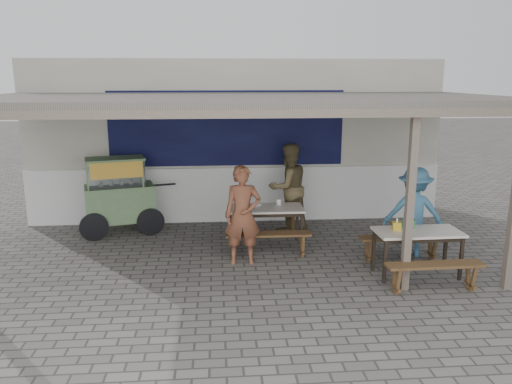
{
  "coord_description": "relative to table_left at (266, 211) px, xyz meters",
  "views": [
    {
      "loc": [
        -0.44,
        -7.71,
        3.12
      ],
      "look_at": [
        0.25,
        0.9,
        1.13
      ],
      "focal_mm": 35.0,
      "sensor_mm": 36.0,
      "label": 1
    }
  ],
  "objects": [
    {
      "name": "patron_street_side",
      "position": [
        -0.47,
        -0.87,
        0.18
      ],
      "size": [
        0.63,
        0.42,
        1.7
      ],
      "primitive_type": "imported",
      "rotation": [
        0.0,
        0.0,
        -0.02
      ],
      "color": "brown",
      "rests_on": "ground"
    },
    {
      "name": "bench_left_wall",
      "position": [
        0.01,
        0.64,
        -0.33
      ],
      "size": [
        1.51,
        0.3,
        0.45
      ],
      "rotation": [
        0.0,
        0.0,
        -0.02
      ],
      "color": "brown",
      "rests_on": "ground"
    },
    {
      "name": "bench_right_street",
      "position": [
        2.28,
        -2.3,
        -0.33
      ],
      "size": [
        1.45,
        0.31,
        0.45
      ],
      "rotation": [
        0.0,
        0.0,
        0.02
      ],
      "color": "brown",
      "rests_on": "ground"
    },
    {
      "name": "tissue_box",
      "position": [
        1.94,
        -1.56,
        0.14
      ],
      "size": [
        0.15,
        0.15,
        0.13
      ],
      "primitive_type": "cube",
      "rotation": [
        0.0,
        0.0,
        -0.19
      ],
      "color": "gold",
      "rests_on": "table_right"
    },
    {
      "name": "back_wall",
      "position": [
        -0.46,
        2.33,
        1.05
      ],
      "size": [
        9.0,
        1.28,
        3.5
      ],
      "color": "beige",
      "rests_on": "ground"
    },
    {
      "name": "condiment_bowl",
      "position": [
        -0.15,
        0.14,
        0.1
      ],
      "size": [
        0.23,
        0.23,
        0.05
      ],
      "primitive_type": "imported",
      "rotation": [
        0.0,
        0.0,
        0.1
      ],
      "color": "white",
      "rests_on": "table_left"
    },
    {
      "name": "bench_left_street",
      "position": [
        -0.01,
        -0.64,
        -0.33
      ],
      "size": [
        1.51,
        0.3,
        0.45
      ],
      "rotation": [
        0.0,
        0.0,
        -0.02
      ],
      "color": "brown",
      "rests_on": "ground"
    },
    {
      "name": "donation_box",
      "position": [
        2.19,
        -1.44,
        0.14
      ],
      "size": [
        0.23,
        0.19,
        0.13
      ],
      "primitive_type": "cube",
      "rotation": [
        0.0,
        0.0,
        -0.35
      ],
      "color": "#306E3E",
      "rests_on": "table_right"
    },
    {
      "name": "condiment_jar",
      "position": [
        0.27,
        0.2,
        0.13
      ],
      "size": [
        0.09,
        0.09,
        0.1
      ],
      "primitive_type": "cylinder",
      "color": "white",
      "rests_on": "table_left"
    },
    {
      "name": "ground",
      "position": [
        -0.46,
        -1.25,
        -0.67
      ],
      "size": [
        60.0,
        60.0,
        0.0
      ],
      "primitive_type": "plane",
      "color": "#605D57",
      "rests_on": "ground"
    },
    {
      "name": "patron_wall_side",
      "position": [
        0.56,
        0.95,
        0.24
      ],
      "size": [
        1.09,
        0.99,
        1.82
      ],
      "primitive_type": "imported",
      "rotation": [
        0.0,
        0.0,
        3.57
      ],
      "color": "brown",
      "rests_on": "ground"
    },
    {
      "name": "table_right",
      "position": [
        2.26,
        -1.64,
        -0.0
      ],
      "size": [
        1.36,
        0.67,
        0.75
      ],
      "rotation": [
        0.0,
        0.0,
        0.02
      ],
      "color": "silver",
      "rests_on": "ground"
    },
    {
      "name": "warung_roof",
      "position": [
        -0.45,
        -0.35,
        2.04
      ],
      "size": [
        9.0,
        4.21,
        2.81
      ],
      "color": "#5E5851",
      "rests_on": "ground"
    },
    {
      "name": "table_left",
      "position": [
        0.0,
        0.0,
        0.0
      ],
      "size": [
        1.41,
        0.72,
        0.75
      ],
      "rotation": [
        0.0,
        0.0,
        -0.02
      ],
      "color": "silver",
      "rests_on": "ground"
    },
    {
      "name": "bench_right_wall",
      "position": [
        2.25,
        -0.99,
        -0.33
      ],
      "size": [
        1.45,
        0.31,
        0.45
      ],
      "rotation": [
        0.0,
        0.0,
        0.02
      ],
      "color": "brown",
      "rests_on": "ground"
    },
    {
      "name": "vendor_cart",
      "position": [
        -2.88,
        1.03,
        0.18
      ],
      "size": [
        1.84,
        1.11,
        1.56
      ],
      "rotation": [
        0.0,
        0.0,
        0.26
      ],
      "color": "#6A875A",
      "rests_on": "ground"
    },
    {
      "name": "patron_right_table",
      "position": [
        2.56,
        -0.72,
        0.13
      ],
      "size": [
        1.16,
        0.87,
        1.6
      ],
      "primitive_type": "imported",
      "rotation": [
        0.0,
        0.0,
        2.85
      ],
      "color": "teal",
      "rests_on": "ground"
    }
  ]
}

